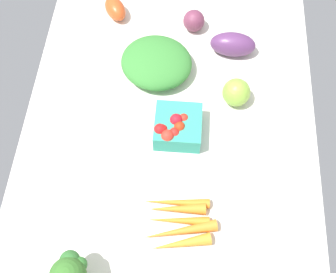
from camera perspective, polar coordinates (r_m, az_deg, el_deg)
tablecloth at (r=109.84cm, az=0.00°, el=-0.74°), size 104.00×76.00×2.00cm
heirloom_tomato_green at (r=113.43cm, az=9.12°, el=5.85°), size 7.43×7.43×7.43cm
berry_basket at (r=107.03cm, az=1.16°, el=1.28°), size 11.70×11.70×7.08cm
leafy_greens_clump at (r=118.15cm, az=-1.56°, el=9.89°), size 22.79×23.72×6.93cm
carrot_bunch at (r=99.42cm, az=1.40°, el=-11.45°), size 14.12×17.89×2.85cm
eggplant at (r=123.53cm, az=8.67°, el=12.09°), size 7.33×13.05×6.80cm
red_onion_center at (r=128.61cm, az=3.48°, el=15.20°), size 6.31×6.31×6.31cm
roma_tomato at (r=133.23cm, az=-7.07°, el=16.60°), size 10.45×9.32×5.41cm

